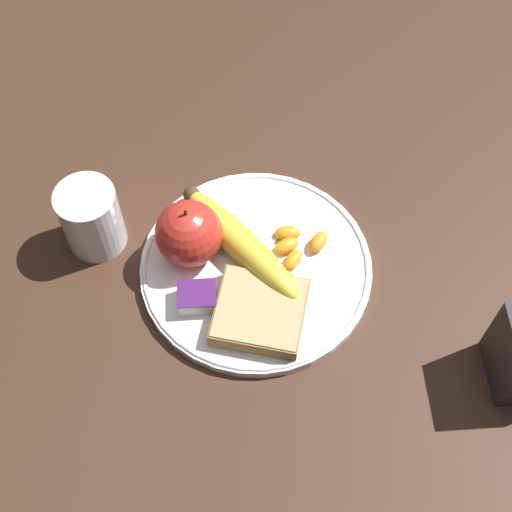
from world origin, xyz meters
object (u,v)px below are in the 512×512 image
plate (256,267)px  jam_packet (197,297)px  fork (253,259)px  juice_glass (92,220)px  banana (240,242)px  bread_slice (261,312)px  apple (189,234)px

plate → jam_packet: 0.08m
plate → fork: bearing=-66.9°
juice_glass → banana: (-0.17, 0.04, -0.01)m
juice_glass → jam_packet: size_ratio=2.03×
plate → banana: size_ratio=1.50×
bread_slice → fork: bearing=-87.0°
plate → banana: bearing=-49.7°
plate → bread_slice: 0.07m
fork → jam_packet: jam_packet is taller
juice_glass → fork: juice_glass is taller
plate → apple: 0.09m
plate → banana: banana is taller
jam_packet → bread_slice: bearing=162.1°
plate → jam_packet: size_ratio=6.25×
bread_slice → fork: (0.00, -0.07, -0.01)m
juice_glass → bread_slice: (-0.19, 0.12, -0.02)m
plate → juice_glass: bearing=-16.8°
banana → fork: banana is taller
fork → banana: bearing=-90.1°
apple → jam_packet: 0.07m
apple → bread_slice: bearing=130.0°
apple → fork: (-0.07, 0.02, -0.04)m
banana → jam_packet: 0.08m
fork → jam_packet: size_ratio=3.30×
juice_glass → fork: bearing=165.1°
apple → banana: size_ratio=0.48×
bread_slice → fork: 0.07m
apple → banana: (-0.06, 0.00, -0.02)m
plate → juice_glass: 0.20m
banana → fork: (-0.01, 0.01, -0.02)m
apple → juice_glass: bearing=-16.3°
plate → juice_glass: size_ratio=3.07×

